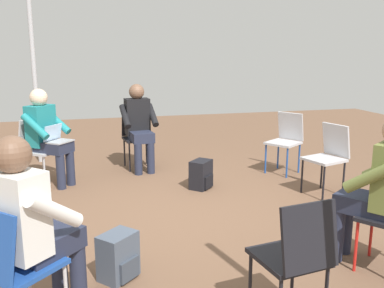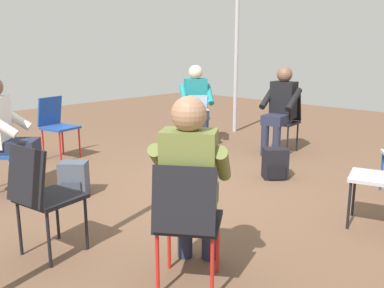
# 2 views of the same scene
# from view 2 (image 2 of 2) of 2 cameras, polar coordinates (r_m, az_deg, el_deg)

# --- Properties ---
(ground_plane) EXTENTS (14.00, 14.00, 0.00)m
(ground_plane) POSITION_cam_2_polar(r_m,az_deg,el_deg) (4.77, 0.54, -5.72)
(ground_plane) COLOR brown
(chair_east) EXTENTS (0.49, 0.46, 0.85)m
(chair_east) POSITION_cam_2_polar(r_m,az_deg,el_deg) (3.29, -19.37, -6.15)
(chair_east) COLOR black
(chair_east) RESTS_ON ground
(chair_west) EXTENTS (0.48, 0.44, 0.85)m
(chair_west) POSITION_cam_2_polar(r_m,az_deg,el_deg) (6.42, 12.25, 3.42)
(chair_west) COLOR black
(chair_west) RESTS_ON ground
(chair_south) EXTENTS (0.47, 0.50, 0.85)m
(chair_south) POSITION_cam_2_polar(r_m,az_deg,el_deg) (6.15, -17.63, 2.70)
(chair_south) COLOR #1E4799
(chair_south) RESTS_ON ground
(chair_southwest) EXTENTS (0.58, 0.58, 0.85)m
(chair_southwest) POSITION_cam_2_polar(r_m,az_deg,el_deg) (6.83, 0.39, 4.28)
(chair_southwest) COLOR #B7B7BC
(chair_southwest) RESTS_ON ground
(chair_northeast) EXTENTS (0.58, 0.57, 0.85)m
(chair_northeast) POSITION_cam_2_polar(r_m,az_deg,el_deg) (2.68, -0.66, -9.74)
(chair_northeast) COLOR black
(chair_northeast) RESTS_ON ground
(person_with_laptop) EXTENTS (0.63, 0.64, 1.24)m
(person_with_laptop) POSITION_cam_2_polar(r_m,az_deg,el_deg) (6.63, 0.60, 5.74)
(person_with_laptop) COLOR #23283D
(person_with_laptop) RESTS_ON ground
(person_in_white) EXTENTS (0.63, 0.63, 1.24)m
(person_in_white) POSITION_cam_2_polar(r_m,az_deg,el_deg) (4.79, -23.63, 1.82)
(person_in_white) COLOR #23283D
(person_in_white) RESTS_ON ground
(person_in_black) EXTENTS (0.55, 0.53, 1.24)m
(person_in_black) POSITION_cam_2_polar(r_m,az_deg,el_deg) (6.24, 11.70, 5.02)
(person_in_black) COLOR #23283D
(person_in_black) RESTS_ON ground
(person_in_olive) EXTENTS (0.63, 0.63, 1.24)m
(person_in_olive) POSITION_cam_2_polar(r_m,az_deg,el_deg) (2.77, -0.09, -4.63)
(person_in_olive) COLOR #23283D
(person_in_olive) RESTS_ON ground
(backpack_near_laptop_user) EXTENTS (0.34, 0.34, 0.36)m
(backpack_near_laptop_user) POSITION_cam_2_polar(r_m,az_deg,el_deg) (4.63, -15.46, -4.74)
(backpack_near_laptop_user) COLOR #475160
(backpack_near_laptop_user) RESTS_ON ground
(backpack_by_empty_chair) EXTENTS (0.34, 0.34, 0.36)m
(backpack_by_empty_chair) POSITION_cam_2_polar(r_m,az_deg,el_deg) (5.13, 11.01, -2.79)
(backpack_by_empty_chair) COLOR black
(backpack_by_empty_chair) RESTS_ON ground
(tent_pole_far) EXTENTS (0.07, 0.07, 2.79)m
(tent_pole_far) POSITION_cam_2_polar(r_m,az_deg,el_deg) (7.69, 5.92, 11.93)
(tent_pole_far) COLOR #B2B2B7
(tent_pole_far) RESTS_ON ground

